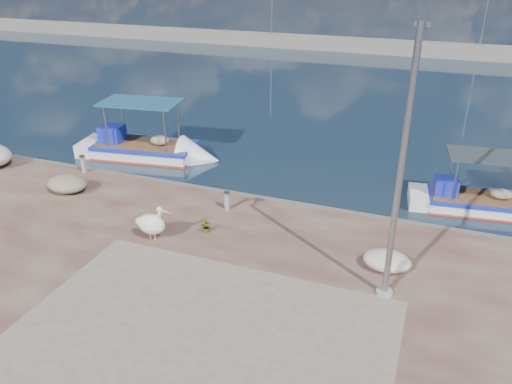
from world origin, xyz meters
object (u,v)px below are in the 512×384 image
(boat_right, at_px, (479,204))
(bollard_near, at_px, (227,200))
(pelican, at_px, (152,224))
(lamp_post, at_px, (399,181))
(boat_left, at_px, (144,151))

(boat_right, xyz_separation_m, bollard_near, (-8.48, -4.28, 0.67))
(boat_right, bearing_deg, pelican, -152.12)
(bollard_near, bearing_deg, lamp_post, -26.44)
(boat_right, height_order, bollard_near, boat_right)
(boat_right, bearing_deg, lamp_post, -117.14)
(lamp_post, relative_size, bollard_near, 10.15)
(boat_right, height_order, pelican, boat_right)
(pelican, bearing_deg, boat_right, 31.81)
(lamp_post, bearing_deg, pelican, 178.29)
(boat_left, relative_size, lamp_post, 0.96)
(boat_right, relative_size, lamp_post, 0.79)
(pelican, relative_size, bollard_near, 1.83)
(boat_left, xyz_separation_m, lamp_post, (12.22, -7.46, 3.55))
(boat_right, bearing_deg, boat_left, 171.54)
(pelican, bearing_deg, lamp_post, -5.29)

